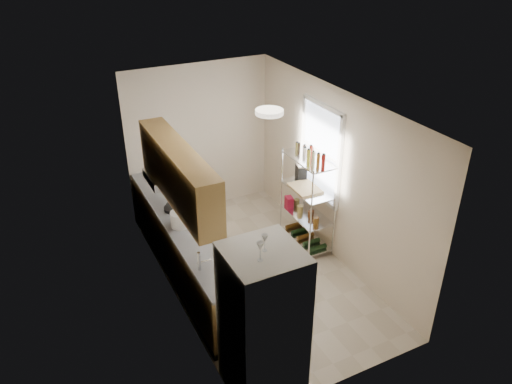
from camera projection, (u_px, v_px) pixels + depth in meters
room at (258, 195)px, 6.75m from camera, size 2.52×4.42×2.62m
counter_run at (187, 247)px, 7.14m from camera, size 0.63×3.51×0.90m
upper_cabinets at (178, 174)px, 6.17m from camera, size 0.33×2.20×0.72m
range_hood at (166, 177)px, 7.02m from camera, size 0.50×0.60×0.12m
window at (321, 152)px, 7.39m from camera, size 0.06×1.00×1.46m
bakers_rack at (309, 183)px, 7.47m from camera, size 0.45×0.90×1.73m
ceiling_dome at (269, 112)px, 5.91m from camera, size 0.34×0.34×0.05m
refrigerator at (263, 323)px, 5.16m from camera, size 0.74×0.74×1.80m
wine_glass_a at (260, 251)px, 4.56m from camera, size 0.07×0.07×0.20m
wine_glass_b at (265, 243)px, 4.70m from camera, size 0.06×0.06×0.18m
rice_cooker at (180, 219)px, 6.76m from camera, size 0.26×0.26×0.21m
frying_pan_large at (174, 208)px, 7.17m from camera, size 0.35×0.35×0.05m
frying_pan_small at (173, 205)px, 7.26m from camera, size 0.22×0.22×0.04m
cutting_board at (305, 188)px, 7.49m from camera, size 0.39×0.49×0.03m
espresso_machine at (301, 172)px, 7.75m from camera, size 0.20×0.24×0.25m
storage_bag at (289, 202)px, 7.90m from camera, size 0.13×0.16×0.17m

